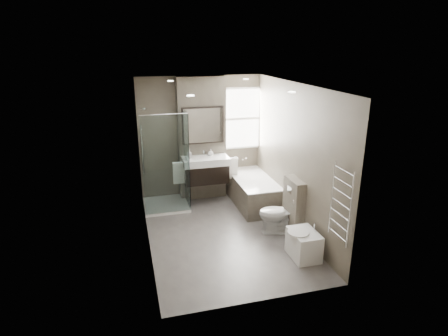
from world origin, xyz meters
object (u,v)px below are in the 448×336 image
object	(u,v)px
toilet	(279,213)
bidet	(303,244)
vanity	(206,169)
bathtub	(253,190)

from	to	relation	value
toilet	bidet	world-z (taller)	toilet
vanity	toilet	xyz separation A→B (m)	(0.97, -1.62, -0.38)
bidet	bathtub	bearing A→B (deg)	92.34
toilet	bidet	size ratio (longest dim) A/B	1.28
vanity	toilet	bearing A→B (deg)	-59.08
bathtub	toilet	size ratio (longest dim) A/B	2.21
vanity	bidet	bearing A→B (deg)	-67.87
toilet	bidet	bearing A→B (deg)	16.26
bathtub	bidet	world-z (taller)	bathtub
bidet	vanity	bearing A→B (deg)	112.13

